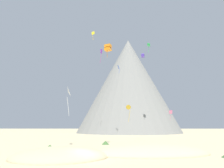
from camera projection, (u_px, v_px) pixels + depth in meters
ground_plane at (87, 161)px, 28.90m from camera, size 400.00×400.00×0.00m
dune_foreground_left at (151, 154)px, 35.03m from camera, size 18.16×11.67×2.92m
dune_foreground_right at (60, 158)px, 31.58m from camera, size 17.77×17.73×2.76m
bush_low_patch at (105, 143)px, 51.56m from camera, size 2.26×2.26×0.80m
bush_ridge_crest at (50, 147)px, 40.80m from camera, size 2.43×2.43×0.89m
rock_massif at (129, 90)px, 122.62m from camera, size 71.56×71.56×47.88m
kite_green_high at (149, 45)px, 91.70m from camera, size 1.24×1.18×3.66m
kite_gold_low at (129, 108)px, 72.00m from camera, size 1.55×0.90×5.04m
kite_yellow_high at (93, 34)px, 68.52m from camera, size 0.91×0.58×2.64m
kite_orange_mid at (108, 48)px, 52.44m from camera, size 1.70×1.66×2.93m
kite_rainbow_low at (171, 112)px, 87.53m from camera, size 1.19×1.15×3.51m
kite_white_low at (68, 92)px, 49.70m from camera, size 1.28×2.36×6.06m
kite_indigo_mid at (143, 56)px, 64.04m from camera, size 0.94×0.98×0.97m
kite_blue_mid at (119, 68)px, 89.25m from camera, size 0.70×0.74×3.09m
kite_violet_high at (101, 53)px, 92.89m from camera, size 0.85×1.25×5.53m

